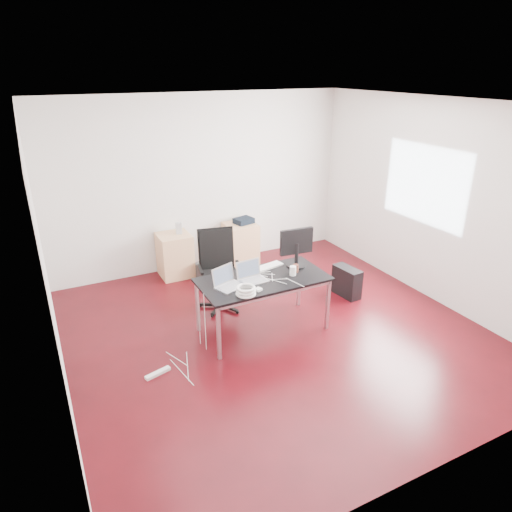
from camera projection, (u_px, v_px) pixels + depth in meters
name	position (u px, v px, depth m)	size (l,w,h in m)	color
room_shell	(280.00, 228.00, 5.34)	(5.00, 5.00, 5.00)	#37060B
desk	(263.00, 282.00, 5.66)	(1.60, 0.80, 0.73)	black
office_chair	(219.00, 266.00, 6.30)	(0.56, 0.58, 1.08)	black
filing_cabinet_left	(175.00, 255.00, 7.31)	(0.50, 0.50, 0.70)	tan
filing_cabinet_right	(241.00, 243.00, 7.79)	(0.50, 0.50, 0.70)	tan
pc_tower	(347.00, 282.00, 6.71)	(0.20, 0.45, 0.44)	black
wastebasket	(203.00, 271.00, 7.25)	(0.24, 0.24, 0.28)	black
power_strip	(158.00, 373.00, 5.05)	(0.30, 0.06, 0.04)	white
laptop_left	(228.00, 282.00, 5.42)	(0.40, 0.35, 0.23)	silver
laptop_right	(252.00, 276.00, 5.57)	(0.35, 0.28, 0.23)	silver
monitor	(296.00, 245.00, 5.89)	(0.45, 0.26, 0.51)	black
keyboard	(267.00, 267.00, 5.94)	(0.44, 0.14, 0.02)	white
cup_white	(293.00, 271.00, 5.70)	(0.08, 0.08, 0.12)	white
cup_brown	(296.00, 268.00, 5.80)	(0.08, 0.08, 0.10)	#592B1E
cable_coil	(246.00, 291.00, 5.21)	(0.24, 0.24, 0.11)	white
power_adapter	(258.00, 289.00, 5.33)	(0.07, 0.07, 0.03)	white
speaker	(179.00, 228.00, 7.19)	(0.09, 0.08, 0.18)	#9E9E9E
navy_garment	(244.00, 221.00, 7.68)	(0.30, 0.24, 0.09)	black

